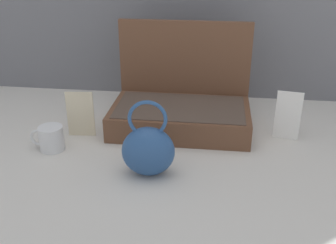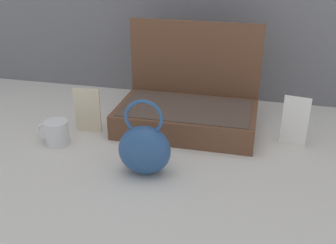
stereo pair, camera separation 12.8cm
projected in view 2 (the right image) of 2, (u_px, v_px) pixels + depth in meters
The scene contains 6 objects.
ground_plane at pixel (164, 153), 1.36m from camera, with size 6.00×6.00×0.00m, color beige.
open_suitcase at pixel (188, 106), 1.52m from camera, with size 0.51×0.31×0.38m.
teal_pouch_handbag at pixel (145, 149), 1.21m from camera, with size 0.17×0.12×0.24m.
coffee_mug at pixel (56, 133), 1.40m from camera, with size 0.12×0.08×0.08m.
info_card_left at pixel (295, 121), 1.37m from camera, with size 0.09×0.01×0.18m, color white.
poster_card_right at pixel (87, 110), 1.47m from camera, with size 0.10×0.01×0.17m, color beige.
Camera 2 is at (0.29, -1.15, 0.67)m, focal length 43.07 mm.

